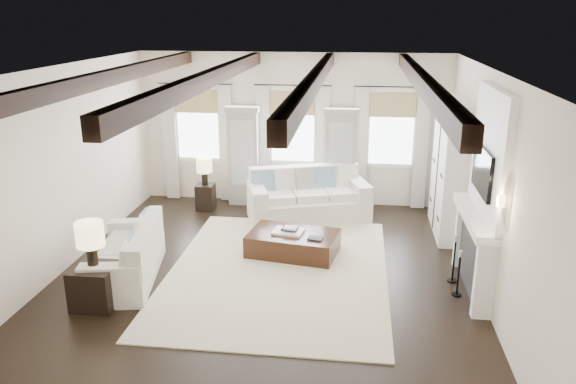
# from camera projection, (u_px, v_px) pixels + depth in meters

# --- Properties ---
(ground) EXTENTS (7.50, 7.50, 0.00)m
(ground) POSITION_uv_depth(u_px,v_px,m) (265.00, 277.00, 8.81)
(ground) COLOR black
(ground) RESTS_ON ground
(room_shell) EXTENTS (6.54, 7.54, 3.22)m
(room_shell) POSITION_uv_depth(u_px,v_px,m) (319.00, 148.00, 8.99)
(room_shell) COLOR white
(room_shell) RESTS_ON ground
(area_rug) EXTENTS (3.45, 4.62, 0.02)m
(area_rug) POSITION_uv_depth(u_px,v_px,m) (278.00, 271.00, 9.00)
(area_rug) COLOR beige
(area_rug) RESTS_ON ground
(sofa_back) EXTENTS (2.56, 1.75, 1.01)m
(sofa_back) POSITION_uv_depth(u_px,v_px,m) (308.00, 198.00, 11.25)
(sofa_back) COLOR white
(sofa_back) RESTS_ON ground
(sofa_left) EXTENTS (1.26, 2.14, 0.86)m
(sofa_left) POSITION_uv_depth(u_px,v_px,m) (129.00, 258.00, 8.68)
(sofa_left) COLOR white
(sofa_left) RESTS_ON ground
(ottoman) EXTENTS (1.61, 1.16, 0.39)m
(ottoman) POSITION_uv_depth(u_px,v_px,m) (293.00, 244.00, 9.60)
(ottoman) COLOR black
(ottoman) RESTS_ON ground
(tray) EXTENTS (0.56, 0.46, 0.04)m
(tray) POSITION_uv_depth(u_px,v_px,m) (288.00, 232.00, 9.55)
(tray) COLOR white
(tray) RESTS_ON ottoman
(book_lower) EXTENTS (0.29, 0.24, 0.04)m
(book_lower) POSITION_uv_depth(u_px,v_px,m) (290.00, 229.00, 9.57)
(book_lower) COLOR #262628
(book_lower) RESTS_ON tray
(book_upper) EXTENTS (0.25, 0.20, 0.03)m
(book_upper) POSITION_uv_depth(u_px,v_px,m) (290.00, 228.00, 9.51)
(book_upper) COLOR beige
(book_upper) RESTS_ON book_lower
(book_loose) EXTENTS (0.27, 0.22, 0.03)m
(book_loose) POSITION_uv_depth(u_px,v_px,m) (315.00, 239.00, 9.27)
(book_loose) COLOR #262628
(book_loose) RESTS_ON ottoman
(side_table_front) EXTENTS (0.59, 0.59, 0.59)m
(side_table_front) POSITION_uv_depth(u_px,v_px,m) (96.00, 286.00, 7.89)
(side_table_front) COLOR black
(side_table_front) RESTS_ON ground
(lamp_front) EXTENTS (0.39, 0.39, 0.67)m
(lamp_front) POSITION_uv_depth(u_px,v_px,m) (90.00, 237.00, 7.66)
(lamp_front) COLOR black
(lamp_front) RESTS_ON side_table_front
(side_table_back) EXTENTS (0.36, 0.36, 0.54)m
(side_table_back) POSITION_uv_depth(u_px,v_px,m) (206.00, 197.00, 11.77)
(side_table_back) COLOR black
(side_table_back) RESTS_ON ground
(lamp_back) EXTENTS (0.33, 0.33, 0.56)m
(lamp_back) POSITION_uv_depth(u_px,v_px,m) (204.00, 167.00, 11.57)
(lamp_back) COLOR black
(lamp_back) RESTS_ON side_table_back
(candlestick_near) EXTENTS (0.14, 0.14, 0.71)m
(candlestick_near) POSITION_uv_depth(u_px,v_px,m) (458.00, 277.00, 8.17)
(candlestick_near) COLOR black
(candlestick_near) RESTS_ON ground
(candlestick_far) EXTENTS (0.16, 0.16, 0.77)m
(candlestick_far) POSITION_uv_depth(u_px,v_px,m) (454.00, 262.00, 8.58)
(candlestick_far) COLOR black
(candlestick_far) RESTS_ON ground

